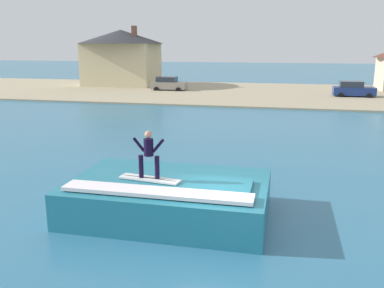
# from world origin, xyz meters

# --- Properties ---
(ground_plane) EXTENTS (260.00, 260.00, 0.00)m
(ground_plane) POSITION_xyz_m (0.00, 0.00, 0.00)
(ground_plane) COLOR teal
(wave_crest) EXTENTS (6.75, 4.46, 1.40)m
(wave_crest) POSITION_xyz_m (-1.89, 0.88, 0.66)
(wave_crest) COLOR teal
(wave_crest) RESTS_ON ground_plane
(surfboard) EXTENTS (2.15, 0.78, 0.06)m
(surfboard) POSITION_xyz_m (-2.40, 0.41, 1.43)
(surfboard) COLOR white
(surfboard) RESTS_ON wave_crest
(surfer) EXTENTS (1.10, 0.32, 1.61)m
(surfer) POSITION_xyz_m (-2.42, 0.42, 2.36)
(surfer) COLOR black
(surfer) RESTS_ON surfboard
(shoreline_bank) EXTENTS (120.00, 24.87, 0.18)m
(shoreline_bank) POSITION_xyz_m (0.00, 39.04, 0.09)
(shoreline_bank) COLOR tan
(shoreline_bank) RESTS_ON ground_plane
(car_near_shore) EXTENTS (4.40, 2.29, 1.86)m
(car_near_shore) POSITION_xyz_m (-12.80, 38.97, 0.95)
(car_near_shore) COLOR gray
(car_near_shore) RESTS_ON ground_plane
(car_far_shore) EXTENTS (4.48, 2.26, 1.86)m
(car_far_shore) POSITION_xyz_m (9.10, 37.14, 0.95)
(car_far_shore) COLOR navy
(car_far_shore) RESTS_ON ground_plane
(house_with_chimney) EXTENTS (11.95, 11.95, 8.30)m
(house_with_chimney) POSITION_xyz_m (-21.06, 43.80, 4.56)
(house_with_chimney) COLOR beige
(house_with_chimney) RESTS_ON ground_plane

